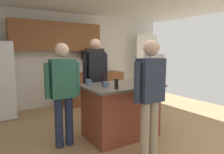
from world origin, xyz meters
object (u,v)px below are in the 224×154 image
object	(u,v)px
glass_stout_tall	(138,78)
mug_blue_stoneware	(88,82)
kitchen_island	(121,110)
person_guest_right	(63,88)
glass_pilsner	(140,80)
person_guest_left	(154,76)
tumbler_amber	(144,81)
glass_short_whisky	(116,84)
glass_dark_ale	(104,80)
mug_ceramic_white	(105,84)
microwave_over_range	(93,54)
person_host_foreground	(150,91)
person_elder_center	(96,75)

from	to	relation	value
glass_stout_tall	mug_blue_stoneware	distance (m)	1.04
glass_stout_tall	mug_blue_stoneware	xyz separation A→B (m)	(-1.04, 0.11, -0.02)
kitchen_island	glass_stout_tall	size ratio (longest dim) A/B	9.54
person_guest_right	glass_pilsner	world-z (taller)	person_guest_right
person_guest_right	person_guest_left	bearing A→B (deg)	10.18
tumbler_amber	glass_short_whisky	bearing A→B (deg)	-171.25
glass_dark_ale	mug_blue_stoneware	world-z (taller)	glass_dark_ale
glass_dark_ale	glass_pilsner	world-z (taller)	glass_dark_ale
kitchen_island	glass_dark_ale	world-z (taller)	glass_dark_ale
glass_short_whisky	mug_blue_stoneware	xyz separation A→B (m)	(-0.21, 0.57, -0.03)
mug_ceramic_white	mug_blue_stoneware	distance (m)	0.36
kitchen_island	glass_stout_tall	world-z (taller)	glass_stout_tall
tumbler_amber	person_guest_left	bearing A→B (deg)	33.63
kitchen_island	glass_dark_ale	xyz separation A→B (m)	(-0.25, 0.18, 0.55)
glass_short_whisky	person_guest_right	bearing A→B (deg)	146.90
microwave_over_range	glass_short_whisky	size ratio (longest dim) A/B	3.40
microwave_over_range	person_guest_left	distance (m)	2.27
kitchen_island	person_guest_right	distance (m)	1.13
person_host_foreground	glass_pilsner	size ratio (longest dim) A/B	13.75
person_guest_left	glass_stout_tall	distance (m)	0.47
mug_blue_stoneware	glass_pilsner	size ratio (longest dim) A/B	1.03
person_guest_right	glass_stout_tall	xyz separation A→B (m)	(1.53, 0.00, 0.06)
mug_ceramic_white	glass_pilsner	xyz separation A→B (m)	(0.73, -0.01, 0.02)
person_guest_right	glass_stout_tall	bearing A→B (deg)	8.50
person_host_foreground	glass_dark_ale	size ratio (longest dim) A/B	10.68
glass_dark_ale	person_guest_left	bearing A→B (deg)	1.32
microwave_over_range	mug_blue_stoneware	world-z (taller)	microwave_over_range
glass_short_whisky	person_guest_left	bearing A→B (deg)	22.07
person_guest_right	glass_pilsner	distance (m)	1.40
person_host_foreground	mug_ceramic_white	world-z (taller)	person_host_foreground
person_host_foreground	mug_ceramic_white	distance (m)	0.81
glass_short_whisky	glass_stout_tall	size ratio (longest dim) A/B	1.16
mug_ceramic_white	tumbler_amber	bearing A→B (deg)	-11.52
tumbler_amber	glass_stout_tall	world-z (taller)	glass_stout_tall
microwave_over_range	tumbler_amber	bearing A→B (deg)	-96.50
kitchen_island	glass_pilsner	world-z (taller)	glass_pilsner
glass_short_whisky	glass_dark_ale	bearing A→B (deg)	84.24
microwave_over_range	glass_dark_ale	world-z (taller)	microwave_over_range
person_guest_left	tumbler_amber	size ratio (longest dim) A/B	13.11
glass_dark_ale	kitchen_island	bearing A→B (deg)	-36.04
kitchen_island	mug_blue_stoneware	size ratio (longest dim) A/B	10.62
person_guest_right	glass_dark_ale	distance (m)	0.76
glass_short_whisky	glass_pilsner	distance (m)	0.72
person_elder_center	tumbler_amber	world-z (taller)	person_elder_center
person_elder_center	tumbler_amber	xyz separation A→B (m)	(0.44, -1.03, -0.03)
person_host_foreground	glass_pilsner	distance (m)	0.86
kitchen_island	glass_short_whisky	size ratio (longest dim) A/B	8.23
glass_stout_tall	person_guest_left	bearing A→B (deg)	7.23
person_guest_right	glass_stout_tall	distance (m)	1.53
kitchen_island	glass_dark_ale	size ratio (longest dim) A/B	8.54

